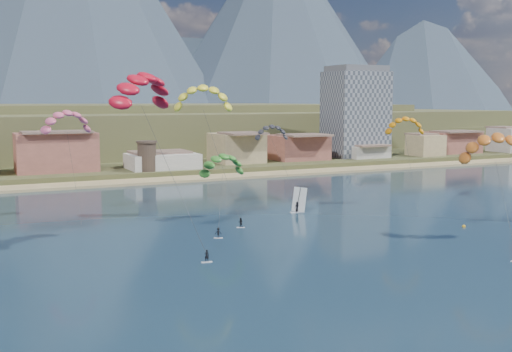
% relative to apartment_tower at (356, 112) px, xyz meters
% --- Properties ---
extents(ground, '(2400.00, 2400.00, 0.00)m').
position_rel_apartment_tower_xyz_m(ground, '(-85.00, -128.00, -17.82)').
color(ground, '#0E2132').
rests_on(ground, ground).
extents(beach, '(2200.00, 12.00, 0.90)m').
position_rel_apartment_tower_xyz_m(beach, '(-85.00, -22.00, -17.57)').
color(beach, tan).
rests_on(beach, ground).
extents(land, '(2200.00, 900.00, 4.00)m').
position_rel_apartment_tower_xyz_m(land, '(-85.00, 432.00, -17.82)').
color(land, brown).
rests_on(land, ground).
extents(foothills, '(940.00, 210.00, 18.00)m').
position_rel_apartment_tower_xyz_m(foothills, '(-62.61, 104.47, -8.74)').
color(foothills, brown).
rests_on(foothills, ground).
extents(apartment_tower, '(20.00, 16.00, 32.00)m').
position_rel_apartment_tower_xyz_m(apartment_tower, '(0.00, 0.00, 0.00)').
color(apartment_tower, gray).
rests_on(apartment_tower, ground).
extents(watchtower, '(5.82, 5.82, 8.60)m').
position_rel_apartment_tower_xyz_m(watchtower, '(-80.00, -14.00, -11.45)').
color(watchtower, '#47382D').
rests_on(watchtower, ground).
extents(kitesurfer_red, '(12.60, 19.09, 28.24)m').
position_rel_apartment_tower_xyz_m(kitesurfer_red, '(-102.49, -93.60, 6.25)').
color(kitesurfer_red, silver).
rests_on(kitesurfer_red, ground).
extents(kitesurfer_yellow, '(12.02, 15.43, 26.24)m').
position_rel_apartment_tower_xyz_m(kitesurfer_yellow, '(-86.45, -76.61, 5.12)').
color(kitesurfer_yellow, silver).
rests_on(kitesurfer_yellow, ground).
extents(kitesurfer_orange, '(15.11, 17.74, 20.48)m').
position_rel_apartment_tower_xyz_m(kitesurfer_orange, '(-50.82, -112.13, -2.72)').
color(kitesurfer_orange, silver).
rests_on(kitesurfer_orange, ground).
extents(kitesurfer_green, '(12.09, 16.89, 16.86)m').
position_rel_apartment_tower_xyz_m(kitesurfer_green, '(-84.12, -79.89, -7.07)').
color(kitesurfer_green, silver).
rests_on(kitesurfer_green, ground).
extents(distant_kite_pink, '(10.40, 7.16, 21.64)m').
position_rel_apartment_tower_xyz_m(distant_kite_pink, '(-109.17, -65.98, 0.84)').
color(distant_kite_pink, '#262626').
rests_on(distant_kite_pink, ground).
extents(distant_kite_dark, '(8.37, 6.48, 17.97)m').
position_rel_apartment_tower_xyz_m(distant_kite_dark, '(-63.25, -58.59, -2.57)').
color(distant_kite_dark, '#262626').
rests_on(distant_kite_dark, ground).
extents(distant_kite_orange, '(9.02, 7.18, 19.99)m').
position_rel_apartment_tower_xyz_m(distant_kite_orange, '(-43.21, -80.46, -0.56)').
color(distant_kite_orange, '#262626').
rests_on(distant_kite_orange, ground).
extents(windsurfer, '(2.83, 3.09, 4.91)m').
position_rel_apartment_tower_xyz_m(windsurfer, '(-67.74, -78.97, -16.26)').
color(windsurfer, silver).
rests_on(windsurfer, ground).
extents(buoy, '(0.62, 0.62, 0.62)m').
position_rel_apartment_tower_xyz_m(buoy, '(-48.68, -103.75, -17.71)').
color(buoy, gold).
rests_on(buoy, ground).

